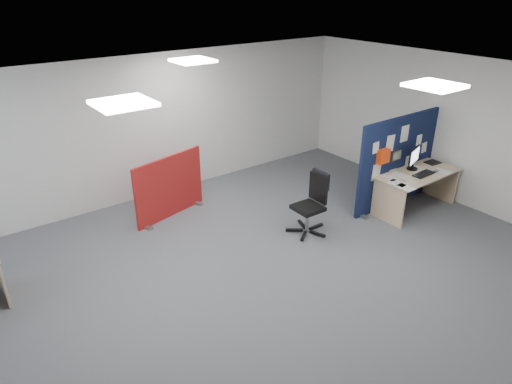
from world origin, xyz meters
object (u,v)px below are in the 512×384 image
red_divider (170,187)px  main_desk (415,181)px  monitor_main (414,158)px  office_chair (313,199)px  navy_divider (397,161)px

red_divider → main_desk: bearing=-47.7°
monitor_main → office_chair: (-2.11, 0.38, -0.37)m
red_divider → navy_divider: bearing=-44.5°
main_desk → monitor_main: monitor_main is taller
monitor_main → red_divider: bearing=131.1°
navy_divider → red_divider: navy_divider is taller
office_chair → navy_divider: bearing=-3.2°
main_desk → monitor_main: size_ratio=3.58×
office_chair → red_divider: bearing=132.1°
navy_divider → monitor_main: bearing=-51.5°
monitor_main → office_chair: 2.17m
red_divider → office_chair: bearing=-63.7°
main_desk → monitor_main: 0.43m
main_desk → red_divider: (-3.69, 2.44, -0.00)m
navy_divider → monitor_main: size_ratio=4.53×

